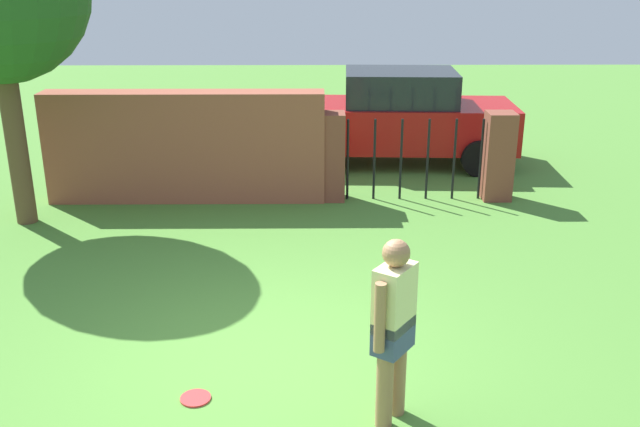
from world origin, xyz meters
TOP-DOWN VIEW (x-y plane):
  - ground_plane at (0.00, 0.00)m, footprint 40.00×40.00m
  - brick_wall at (-1.50, 4.83)m, footprint 4.33×0.50m
  - person at (1.13, -0.98)m, footprint 0.39×0.46m
  - fence_gate at (2.09, 4.83)m, footprint 3.09×0.44m
  - car at (2.09, 7.01)m, footprint 4.27×2.06m
  - frisbee_red at (-0.55, -0.68)m, footprint 0.27×0.27m

SIDE VIEW (x-z plane):
  - ground_plane at x=0.00m, z-range 0.00..0.00m
  - frisbee_red at x=-0.55m, z-range 0.00..0.02m
  - fence_gate at x=2.09m, z-range 0.00..1.40m
  - car at x=2.09m, z-range 0.00..1.72m
  - brick_wall at x=-1.50m, z-range 0.00..1.73m
  - person at x=1.13m, z-range 0.09..1.71m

